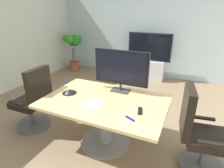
% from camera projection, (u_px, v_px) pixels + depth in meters
% --- Properties ---
extents(ground_plane, '(7.43, 7.43, 0.00)m').
position_uv_depth(ground_plane, '(109.00, 135.00, 3.01)').
color(ground_plane, '#7A664C').
extents(wall_back_glass_partition, '(6.13, 0.10, 2.80)m').
position_uv_depth(wall_back_glass_partition, '(157.00, 28.00, 5.19)').
color(wall_back_glass_partition, '#9EB2B7').
rests_on(wall_back_glass_partition, ground).
extents(conference_table, '(1.70, 1.12, 0.73)m').
position_uv_depth(conference_table, '(105.00, 113.00, 2.66)').
color(conference_table, tan).
rests_on(conference_table, ground).
extents(office_chair_left, '(0.60, 0.57, 1.09)m').
position_uv_depth(office_chair_left, '(34.00, 104.00, 3.04)').
color(office_chair_left, '#4C4C51').
rests_on(office_chair_left, ground).
extents(office_chair_right, '(0.62, 0.60, 1.09)m').
position_uv_depth(office_chair_right, '(198.00, 137.00, 2.26)').
color(office_chair_right, '#4C4C51').
rests_on(office_chair_right, ground).
extents(tv_monitor, '(0.84, 0.18, 0.64)m').
position_uv_depth(tv_monitor, '(121.00, 69.00, 2.74)').
color(tv_monitor, '#333338').
rests_on(tv_monitor, conference_table).
extents(wall_display_unit, '(1.20, 0.36, 1.31)m').
position_uv_depth(wall_display_unit, '(148.00, 64.00, 5.29)').
color(wall_display_unit, '#B7BABC').
rests_on(wall_display_unit, ground).
extents(potted_plant, '(0.53, 0.59, 1.16)m').
position_uv_depth(potted_plant, '(73.00, 47.00, 5.91)').
color(potted_plant, brown).
rests_on(potted_plant, ground).
extents(conference_phone, '(0.22, 0.22, 0.07)m').
position_uv_depth(conference_phone, '(69.00, 91.00, 2.78)').
color(conference_phone, black).
rests_on(conference_phone, conference_table).
extents(remote_control, '(0.09, 0.18, 0.02)m').
position_uv_depth(remote_control, '(140.00, 111.00, 2.29)').
color(remote_control, black).
rests_on(remote_control, conference_table).
extents(whiteboard_marker, '(0.13, 0.07, 0.02)m').
position_uv_depth(whiteboard_marker, '(130.00, 118.00, 2.13)').
color(whiteboard_marker, '#1919A5').
rests_on(whiteboard_marker, conference_table).
extents(paper_notepad, '(0.28, 0.34, 0.01)m').
position_uv_depth(paper_notepad, '(94.00, 103.00, 2.48)').
color(paper_notepad, white).
rests_on(paper_notepad, conference_table).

